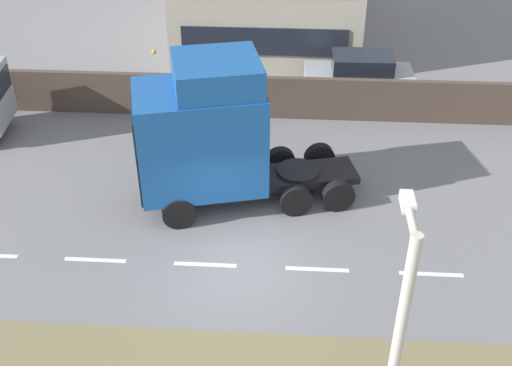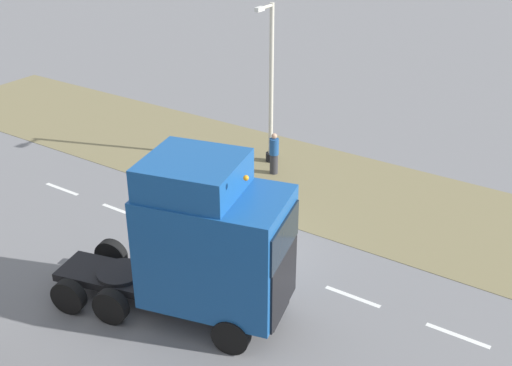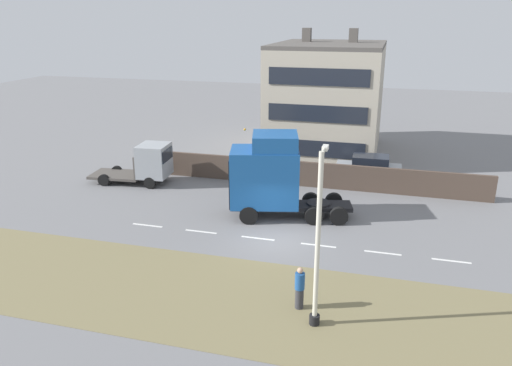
# 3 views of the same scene
# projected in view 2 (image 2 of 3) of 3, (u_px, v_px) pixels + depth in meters

# --- Properties ---
(ground_plane) EXTENTS (120.00, 120.00, 0.00)m
(ground_plane) POSITION_uv_depth(u_px,v_px,m) (241.00, 255.00, 21.30)
(ground_plane) COLOR slate
(ground_plane) RESTS_ON ground
(grass_verge) EXTENTS (7.00, 44.00, 0.01)m
(grass_verge) POSITION_uv_depth(u_px,v_px,m) (326.00, 187.00, 25.76)
(grass_verge) COLOR olive
(grass_verge) RESTS_ON ground
(lane_markings) EXTENTS (0.16, 17.80, 0.00)m
(lane_markings) POSITION_uv_depth(u_px,v_px,m) (224.00, 249.00, 21.65)
(lane_markings) COLOR white
(lane_markings) RESTS_ON ground
(lorry_cab) EXTENTS (4.07, 7.23, 5.07)m
(lorry_cab) POSITION_uv_depth(u_px,v_px,m) (207.00, 243.00, 17.34)
(lorry_cab) COLOR black
(lorry_cab) RESTS_ON ground
(lamp_post) EXTENTS (1.32, 0.40, 6.80)m
(lamp_post) POSITION_uv_depth(u_px,v_px,m) (270.00, 95.00, 26.55)
(lamp_post) COLOR black
(lamp_post) RESTS_ON ground
(pedestrian) EXTENTS (0.39, 0.39, 1.80)m
(pedestrian) POSITION_uv_depth(u_px,v_px,m) (274.00, 154.00, 26.49)
(pedestrian) COLOR #333338
(pedestrian) RESTS_ON ground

